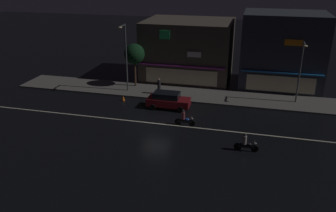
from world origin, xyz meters
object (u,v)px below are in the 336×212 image
at_px(streetlamp_mid, 301,67).
at_px(parked_car_near_kerb, 168,100).
at_px(motorcycle_following, 246,144).
at_px(traffic_cone, 123,98).
at_px(streetlamp_west, 125,53).
at_px(motorcycle_lead, 184,119).
at_px(pedestrian_on_sidewalk, 159,87).

height_order(streetlamp_mid, parked_car_near_kerb, streetlamp_mid).
relative_size(motorcycle_following, traffic_cone, 3.45).
xyz_separation_m(streetlamp_west, motorcycle_following, (13.81, -10.74, -3.94)).
bearing_deg(parked_car_near_kerb, streetlamp_west, 148.18).
bearing_deg(motorcycle_following, motorcycle_lead, -28.00).
height_order(streetlamp_west, pedestrian_on_sidewalk, streetlamp_west).
relative_size(parked_car_near_kerb, motorcycle_lead, 2.26).
xyz_separation_m(parked_car_near_kerb, motorcycle_lead, (2.44, -3.70, -0.24)).
bearing_deg(motorcycle_lead, pedestrian_on_sidewalk, 117.84).
distance_m(streetlamp_west, parked_car_near_kerb, 7.74).
xyz_separation_m(streetlamp_mid, traffic_cone, (-17.93, -3.48, -3.69)).
distance_m(parked_car_near_kerb, motorcycle_following, 10.76).
distance_m(pedestrian_on_sidewalk, motorcycle_lead, 8.46).
xyz_separation_m(streetlamp_mid, motorcycle_following, (-4.67, -11.57, -3.34)).
height_order(motorcycle_lead, traffic_cone, motorcycle_lead).
relative_size(streetlamp_west, parked_car_near_kerb, 1.76).
relative_size(streetlamp_mid, parked_car_near_kerb, 1.49).
xyz_separation_m(streetlamp_mid, motorcycle_lead, (-10.27, -8.11, -3.34)).
height_order(streetlamp_west, streetlamp_mid, streetlamp_west).
bearing_deg(pedestrian_on_sidewalk, streetlamp_west, -157.32).
bearing_deg(pedestrian_on_sidewalk, streetlamp_mid, 26.81).
distance_m(streetlamp_mid, traffic_cone, 18.64).
relative_size(pedestrian_on_sidewalk, motorcycle_following, 0.94).
distance_m(streetlamp_mid, motorcycle_lead, 13.51).
bearing_deg(streetlamp_mid, streetlamp_west, -177.42).
xyz_separation_m(streetlamp_west, pedestrian_on_sidewalk, (3.83, -0.05, -3.60)).
bearing_deg(streetlamp_mid, motorcycle_lead, -141.69).
xyz_separation_m(motorcycle_lead, motorcycle_following, (5.60, -3.46, 0.00)).
distance_m(motorcycle_lead, motorcycle_following, 6.58).
bearing_deg(motorcycle_lead, traffic_cone, 145.50).
height_order(streetlamp_west, motorcycle_following, streetlamp_west).
relative_size(streetlamp_west, pedestrian_on_sidewalk, 4.23).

